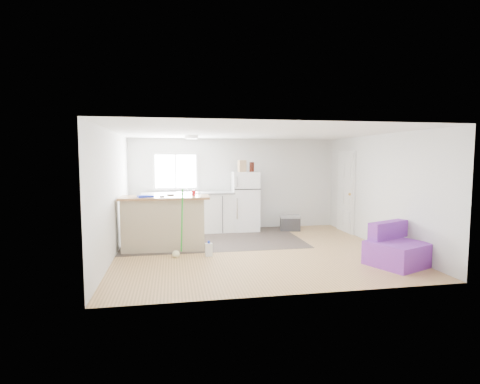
# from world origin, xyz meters

# --- Properties ---
(room) EXTENTS (5.51, 5.01, 2.41)m
(room) POSITION_xyz_m (0.00, 0.00, 1.20)
(room) COLOR olive
(room) RESTS_ON ground
(vinyl_zone) EXTENTS (4.05, 2.50, 0.00)m
(vinyl_zone) POSITION_xyz_m (-0.73, 1.25, 0.00)
(vinyl_zone) COLOR #362D28
(vinyl_zone) RESTS_ON floor
(window) EXTENTS (1.18, 0.06, 0.98)m
(window) POSITION_xyz_m (-1.55, 2.49, 1.55)
(window) COLOR white
(window) RESTS_ON back_wall
(interior_door) EXTENTS (0.11, 0.92, 2.10)m
(interior_door) POSITION_xyz_m (2.72, 1.55, 1.02)
(interior_door) COLOR white
(interior_door) RESTS_ON right_wall
(ceiling_fixture) EXTENTS (0.30, 0.30, 0.07)m
(ceiling_fixture) POSITION_xyz_m (-1.20, 1.20, 2.36)
(ceiling_fixture) COLOR white
(ceiling_fixture) RESTS_ON ceiling
(kitchen_cabinets) EXTENTS (2.33, 0.85, 1.32)m
(kitchen_cabinets) POSITION_xyz_m (-1.26, 2.15, 0.52)
(kitchen_cabinets) COLOR white
(kitchen_cabinets) RESTS_ON floor
(peninsula) EXTENTS (1.83, 0.77, 1.11)m
(peninsula) POSITION_xyz_m (-1.83, 0.45, 0.56)
(peninsula) COLOR tan
(peninsula) RESTS_ON floor
(refrigerator) EXTENTS (0.70, 0.67, 1.54)m
(refrigerator) POSITION_xyz_m (0.22, 2.16, 0.77)
(refrigerator) COLOR white
(refrigerator) RESTS_ON floor
(cooler) EXTENTS (0.59, 0.45, 0.40)m
(cooler) POSITION_xyz_m (1.38, 1.95, 0.20)
(cooler) COLOR #2F2F31
(cooler) RESTS_ON floor
(purple_seat) EXTENTS (1.15, 1.14, 0.74)m
(purple_seat) POSITION_xyz_m (2.25, -1.42, 0.27)
(purple_seat) COLOR purple
(purple_seat) RESTS_ON floor
(cleaner_jug) EXTENTS (0.14, 0.11, 0.30)m
(cleaner_jug) POSITION_xyz_m (-0.97, -0.25, 0.13)
(cleaner_jug) COLOR silver
(cleaner_jug) RESTS_ON floor
(mop) EXTENTS (0.23, 0.37, 1.32)m
(mop) POSITION_xyz_m (-1.56, -0.20, 0.23)
(mop) COLOR green
(mop) RESTS_ON floor
(red_cup) EXTENTS (0.11, 0.11, 0.12)m
(red_cup) POSITION_xyz_m (-1.21, 0.48, 1.17)
(red_cup) COLOR red
(red_cup) RESTS_ON peninsula
(blue_tray) EXTENTS (0.35, 0.29, 0.04)m
(blue_tray) POSITION_xyz_m (-2.18, 0.36, 1.13)
(blue_tray) COLOR #162ACF
(blue_tray) RESTS_ON peninsula
(tool_a) EXTENTS (0.15, 0.09, 0.03)m
(tool_a) POSITION_xyz_m (-1.68, 0.58, 1.13)
(tool_a) COLOR black
(tool_a) RESTS_ON peninsula
(tool_b) EXTENTS (0.10, 0.05, 0.03)m
(tool_b) POSITION_xyz_m (-1.85, 0.32, 1.12)
(tool_b) COLOR black
(tool_b) RESTS_ON peninsula
(cardboard_box) EXTENTS (0.22, 0.16, 0.30)m
(cardboard_box) POSITION_xyz_m (0.12, 2.09, 1.69)
(cardboard_box) COLOR tan
(cardboard_box) RESTS_ON refrigerator
(bottle_left) EXTENTS (0.09, 0.09, 0.25)m
(bottle_left) POSITION_xyz_m (0.35, 2.06, 1.66)
(bottle_left) COLOR #3D130B
(bottle_left) RESTS_ON refrigerator
(bottle_right) EXTENTS (0.08, 0.08, 0.25)m
(bottle_right) POSITION_xyz_m (0.42, 2.14, 1.66)
(bottle_right) COLOR #3D130B
(bottle_right) RESTS_ON refrigerator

